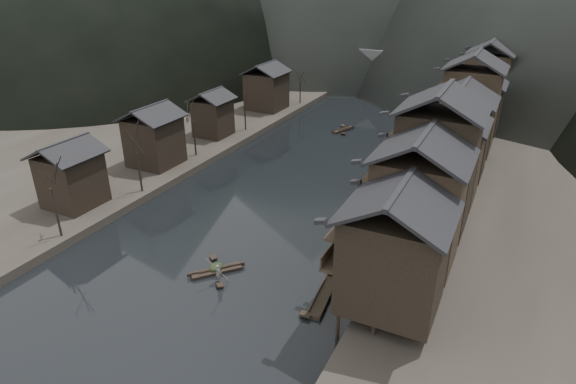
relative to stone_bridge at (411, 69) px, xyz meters
The scene contains 12 objects.
water 72.18m from the stone_bridge, 90.00° to the right, with size 300.00×300.00×0.00m, color black.
left_bank 47.64m from the stone_bridge, 137.56° to the right, with size 40.00×200.00×1.20m, color #2D2823.
stilt_houses 55.66m from the stone_bridge, 71.86° to the right, with size 9.00×67.60×16.48m.
left_houses 55.79m from the stone_bridge, 111.56° to the right, with size 8.10×53.20×8.73m.
bare_trees 62.64m from the stone_bridge, 105.75° to the right, with size 3.78×61.87×7.56m.
moored_sampans 59.17m from the stone_bridge, 78.39° to the right, with size 3.29×48.93×0.47m.
midriver_boats 26.96m from the stone_bridge, 85.84° to the right, with size 12.25×18.79×0.45m.
stone_bridge is the anchor object (origin of this frame).
hero_sampan 79.36m from the stone_bridge, 89.32° to the right, with size 4.08×4.50×0.44m.
cargo_heap 79.14m from the stone_bridge, 89.43° to the right, with size 1.15×1.50×0.69m, color black.
boatman 80.69m from the stone_bridge, 88.48° to the right, with size 0.66×0.43×1.82m, color #5E5E61.
bamboo_pole 80.62m from the stone_bridge, 88.34° to the right, with size 0.06×0.06×4.34m, color #8C7A51.
Camera 1 is at (23.52, -37.77, 25.90)m, focal length 30.00 mm.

